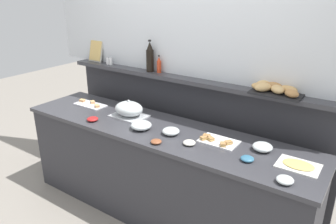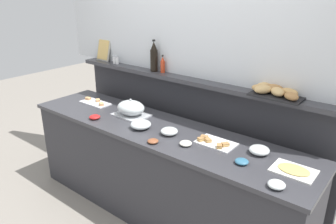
% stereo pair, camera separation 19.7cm
% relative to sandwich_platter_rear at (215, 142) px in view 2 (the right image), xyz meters
% --- Properties ---
extents(ground_plane, '(12.00, 12.00, 0.00)m').
position_rel_sandwich_platter_rear_xyz_m(ground_plane, '(-0.55, 0.56, -0.91)').
color(ground_plane, gray).
extents(buffet_counter, '(2.79, 0.67, 0.90)m').
position_rel_sandwich_platter_rear_xyz_m(buffet_counter, '(-0.55, -0.04, -0.46)').
color(buffet_counter, '#2D2D33').
rests_on(buffet_counter, ground_plane).
extents(back_ledge_unit, '(2.83, 0.22, 1.26)m').
position_rel_sandwich_platter_rear_xyz_m(back_ledge_unit, '(-0.55, 0.47, -0.25)').
color(back_ledge_unit, '#2D2D33').
rests_on(back_ledge_unit, ground_plane).
extents(upper_wall_panel, '(3.43, 0.08, 1.34)m').
position_rel_sandwich_platter_rear_xyz_m(upper_wall_panel, '(-0.55, 0.49, 1.02)').
color(upper_wall_panel, silver).
rests_on(upper_wall_panel, back_ledge_unit).
extents(sandwich_platter_rear, '(0.30, 0.20, 0.04)m').
position_rel_sandwich_platter_rear_xyz_m(sandwich_platter_rear, '(0.00, 0.00, 0.00)').
color(sandwich_platter_rear, white).
rests_on(sandwich_platter_rear, buffet_counter).
extents(sandwich_platter_front, '(0.34, 0.17, 0.04)m').
position_rel_sandwich_platter_rear_xyz_m(sandwich_platter_front, '(-1.49, 0.03, -0.00)').
color(sandwich_platter_front, silver).
rests_on(sandwich_platter_front, buffet_counter).
extents(cold_cuts_platter, '(0.28, 0.21, 0.02)m').
position_rel_sandwich_platter_rear_xyz_m(cold_cuts_platter, '(0.63, -0.02, -0.00)').
color(cold_cuts_platter, white).
rests_on(cold_cuts_platter, buffet_counter).
extents(serving_cloche, '(0.34, 0.24, 0.17)m').
position_rel_sandwich_platter_rear_xyz_m(serving_cloche, '(-0.94, 0.02, 0.06)').
color(serving_cloche, '#B7BABF').
rests_on(serving_cloche, buffet_counter).
extents(glass_bowl_large, '(0.15, 0.15, 0.06)m').
position_rel_sandwich_platter_rear_xyz_m(glass_bowl_large, '(-0.39, -0.09, 0.02)').
color(glass_bowl_large, silver).
rests_on(glass_bowl_large, buffet_counter).
extents(glass_bowl_medium, '(0.18, 0.18, 0.07)m').
position_rel_sandwich_platter_rear_xyz_m(glass_bowl_medium, '(-0.66, -0.14, 0.02)').
color(glass_bowl_medium, silver).
rests_on(glass_bowl_medium, buffet_counter).
extents(glass_bowl_small, '(0.11, 0.11, 0.04)m').
position_rel_sandwich_platter_rear_xyz_m(glass_bowl_small, '(0.61, -0.28, 0.01)').
color(glass_bowl_small, silver).
rests_on(glass_bowl_small, buffet_counter).
extents(glass_bowl_extra, '(0.15, 0.15, 0.06)m').
position_rel_sandwich_platter_rear_xyz_m(glass_bowl_extra, '(0.34, 0.07, 0.02)').
color(glass_bowl_extra, silver).
rests_on(glass_bowl_extra, buffet_counter).
extents(condiment_bowl_dark, '(0.10, 0.10, 0.03)m').
position_rel_sandwich_platter_rear_xyz_m(condiment_bowl_dark, '(0.31, -0.15, 0.01)').
color(condiment_bowl_dark, teal).
rests_on(condiment_bowl_dark, buffet_counter).
extents(condiment_bowl_red, '(0.09, 0.09, 0.03)m').
position_rel_sandwich_platter_rear_xyz_m(condiment_bowl_red, '(-0.39, -0.29, 0.00)').
color(condiment_bowl_red, brown).
rests_on(condiment_bowl_red, buffet_counter).
extents(condiment_bowl_cream, '(0.10, 0.10, 0.03)m').
position_rel_sandwich_platter_rear_xyz_m(condiment_bowl_cream, '(-0.16, -0.16, 0.01)').
color(condiment_bowl_cream, silver).
rests_on(condiment_bowl_cream, buffet_counter).
extents(condiment_bowl_teal, '(0.11, 0.11, 0.04)m').
position_rel_sandwich_platter_rear_xyz_m(condiment_bowl_teal, '(-1.15, -0.25, 0.01)').
color(condiment_bowl_teal, red).
rests_on(condiment_bowl_teal, buffet_counter).
extents(hot_sauce_bottle, '(0.04, 0.04, 0.18)m').
position_rel_sandwich_platter_rear_xyz_m(hot_sauce_bottle, '(-0.87, 0.41, 0.43)').
color(hot_sauce_bottle, red).
rests_on(hot_sauce_bottle, back_ledge_unit).
extents(wine_bottle_dark, '(0.08, 0.08, 0.32)m').
position_rel_sandwich_platter_rear_xyz_m(wine_bottle_dark, '(-0.97, 0.40, 0.49)').
color(wine_bottle_dark, black).
rests_on(wine_bottle_dark, back_ledge_unit).
extents(salt_shaker, '(0.03, 0.03, 0.09)m').
position_rel_sandwich_platter_rear_xyz_m(salt_shaker, '(-1.55, 0.39, 0.39)').
color(salt_shaker, white).
rests_on(salt_shaker, back_ledge_unit).
extents(pepper_shaker, '(0.03, 0.03, 0.09)m').
position_rel_sandwich_platter_rear_xyz_m(pepper_shaker, '(-1.50, 0.39, 0.39)').
color(pepper_shaker, white).
rests_on(pepper_shaker, back_ledge_unit).
extents(bread_basket, '(0.41, 0.27, 0.08)m').
position_rel_sandwich_platter_rear_xyz_m(bread_basket, '(0.28, 0.38, 0.39)').
color(bread_basket, black).
rests_on(bread_basket, back_ledge_unit).
extents(framed_picture, '(0.20, 0.07, 0.25)m').
position_rel_sandwich_platter_rear_xyz_m(framed_picture, '(-1.76, 0.43, 0.47)').
color(framed_picture, '#B2AD9E').
rests_on(framed_picture, back_ledge_unit).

